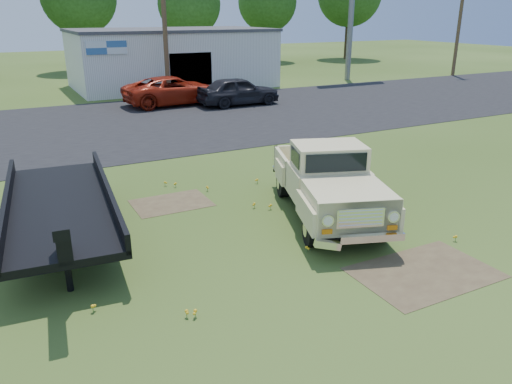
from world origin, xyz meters
The scene contains 13 objects.
ground centered at (0.00, 0.00, 0.00)m, with size 140.00×140.00×0.00m, color #344B18.
asphalt_lot centered at (0.00, 15.00, 0.00)m, with size 90.00×14.00×0.02m, color black.
dirt_patch_a centered at (1.50, -3.00, 0.00)m, with size 3.00×2.00×0.01m, color #4E3E2A.
dirt_patch_b centered at (-2.00, 3.50, 0.00)m, with size 2.20×1.60×0.01m, color #4E3E2A.
commercial_building centered at (6.00, 26.99, 2.10)m, with size 14.20×8.20×4.15m.
utility_pole_mid centered at (4.00, 22.00, 4.60)m, with size 1.60×0.30×9.00m.
utility_pole_east centered at (30.00, 22.00, 4.60)m, with size 1.60×0.30×9.00m.
treeline_e centered at (12.00, 39.00, 5.98)m, with size 6.08×6.08×9.04m.
treeline_f centered at (22.00, 41.50, 6.30)m, with size 6.40×6.40×9.52m.
vintage_pickup_truck centered at (1.46, 0.62, 1.02)m, with size 2.18×5.61×2.04m, color beige, non-canonical shape.
flatbed_trailer centered at (-5.11, 2.49, 0.98)m, with size 2.41×7.22×1.97m, color black, non-canonical shape.
red_pickup centered at (3.48, 19.28, 0.83)m, with size 2.77×6.00×1.67m, color maroon.
dark_sedan centered at (6.82, 17.32, 0.84)m, with size 1.97×4.91×1.67m, color black.
Camera 1 is at (-6.10, -9.73, 5.28)m, focal length 35.00 mm.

